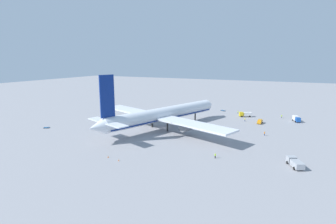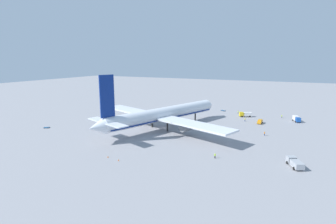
{
  "view_description": "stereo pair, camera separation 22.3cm",
  "coord_description": "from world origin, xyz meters",
  "views": [
    {
      "loc": [
        -104.53,
        -52.28,
        30.94
      ],
      "look_at": [
        1.96,
        -0.79,
        7.18
      ],
      "focal_mm": 28.02,
      "sensor_mm": 36.0,
      "label": 1
    },
    {
      "loc": [
        -104.43,
        -52.48,
        30.94
      ],
      "look_at": [
        1.96,
        -0.79,
        7.18
      ],
      "focal_mm": 28.02,
      "sensor_mm": 36.0,
      "label": 2
    }
  ],
  "objects": [
    {
      "name": "ground_plane",
      "position": [
        0.0,
        0.0,
        0.0
      ],
      "size": [
        600.0,
        600.0,
        0.0
      ],
      "primitive_type": "plane",
      "color": "gray"
    },
    {
      "name": "airliner",
      "position": [
        -1.38,
        0.47,
        6.49
      ],
      "size": [
        71.85,
        73.64,
        25.5
      ],
      "color": "silver",
      "rests_on": "ground"
    },
    {
      "name": "service_truck_0",
      "position": [
        40.12,
        -54.59,
        1.54
      ],
      "size": [
        6.36,
        3.99,
        2.78
      ],
      "color": "#194CA5",
      "rests_on": "ground"
    },
    {
      "name": "service_truck_1",
      "position": [
        40.52,
        -29.38,
        1.47
      ],
      "size": [
        4.73,
        6.92,
        2.64
      ],
      "color": "yellow",
      "rests_on": "ground"
    },
    {
      "name": "service_truck_2",
      "position": [
        -23.29,
        -54.39,
        1.29
      ],
      "size": [
        7.31,
        5.21,
        2.31
      ],
      "color": "#999EA5",
      "rests_on": "ground"
    },
    {
      "name": "service_van",
      "position": [
        28.05,
        -38.43,
        1.03
      ],
      "size": [
        4.84,
        2.33,
        1.97
      ],
      "color": "orange",
      "rests_on": "ground"
    },
    {
      "name": "baggage_cart_0",
      "position": [
        -23.94,
        48.78,
        0.26
      ],
      "size": [
        2.44,
        2.86,
        0.4
      ],
      "color": "#26598C",
      "rests_on": "ground"
    },
    {
      "name": "baggage_cart_1",
      "position": [
        52.01,
        -14.15,
        0.27
      ],
      "size": [
        2.58,
        3.41,
        0.4
      ],
      "color": "#26598C",
      "rests_on": "ground"
    },
    {
      "name": "ground_worker_0",
      "position": [
        29.56,
        -31.02,
        0.89
      ],
      "size": [
        0.4,
        0.4,
        1.74
      ],
      "color": "navy",
      "rests_on": "ground"
    },
    {
      "name": "ground_worker_1",
      "position": [
        48.12,
        -23.88,
        0.83
      ],
      "size": [
        0.46,
        0.46,
        1.65
      ],
      "color": "#3F3F47",
      "rests_on": "ground"
    },
    {
      "name": "ground_worker_2",
      "position": [
        6.91,
        -42.82,
        0.9
      ],
      "size": [
        0.48,
        0.48,
        1.76
      ],
      "color": "navy",
      "rests_on": "ground"
    },
    {
      "name": "ground_worker_3",
      "position": [
        46.03,
        -47.48,
        0.91
      ],
      "size": [
        0.56,
        0.56,
        1.78
      ],
      "color": "#3F3F47",
      "rests_on": "ground"
    },
    {
      "name": "ground_worker_4",
      "position": [
        -26.74,
        -31.42,
        0.84
      ],
      "size": [
        0.54,
        0.54,
        1.66
      ],
      "color": "black",
      "rests_on": "ground"
    },
    {
      "name": "traffic_cone_0",
      "position": [
        32.99,
        -38.67,
        0.28
      ],
      "size": [
        0.36,
        0.36,
        0.55
      ],
      "primitive_type": "cone",
      "color": "orange",
      "rests_on": "ground"
    },
    {
      "name": "traffic_cone_1",
      "position": [
        -41.25,
        -0.3,
        0.28
      ],
      "size": [
        0.36,
        0.36,
        0.55
      ],
      "primitive_type": "cone",
      "color": "orange",
      "rests_on": "ground"
    },
    {
      "name": "traffic_cone_2",
      "position": [
        -42.05,
        -5.05,
        0.28
      ],
      "size": [
        0.36,
        0.36,
        0.55
      ],
      "primitive_type": "cone",
      "color": "orange",
      "rests_on": "ground"
    }
  ]
}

